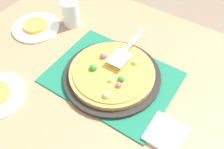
{
  "coord_description": "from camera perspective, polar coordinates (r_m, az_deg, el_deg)",
  "views": [
    {
      "loc": [
        -0.33,
        0.51,
        1.5
      ],
      "look_at": [
        0.0,
        0.0,
        0.77
      ],
      "focal_mm": 39.36,
      "sensor_mm": 36.0,
      "label": 1
    }
  ],
  "objects": [
    {
      "name": "dining_table",
      "position": [
        1.05,
        0.0,
        -4.48
      ],
      "size": [
        1.4,
        1.0,
        0.75
      ],
      "color": "#9E7A56",
      "rests_on": "ground_plane"
    },
    {
      "name": "pizza_pan",
      "position": [
        0.96,
        0.0,
        -0.27
      ],
      "size": [
        0.38,
        0.38,
        0.01
      ],
      "primitive_type": "cylinder",
      "color": "black",
      "rests_on": "placemat"
    },
    {
      "name": "cup_corner",
      "position": [
        1.18,
        -9.61,
        13.88
      ],
      "size": [
        0.08,
        0.08,
        0.12
      ],
      "primitive_type": "cylinder",
      "color": "white",
      "rests_on": "dining_table"
    },
    {
      "name": "pizza_server",
      "position": [
        0.97,
        3.23,
        5.59
      ],
      "size": [
        0.07,
        0.23,
        0.01
      ],
      "color": "silver",
      "rests_on": "pizza"
    },
    {
      "name": "placemat",
      "position": [
        0.96,
        0.0,
        -0.64
      ],
      "size": [
        0.48,
        0.36,
        0.01
      ],
      "primitive_type": "cube",
      "color": "#196B4C",
      "rests_on": "dining_table"
    },
    {
      "name": "plate_near_left",
      "position": [
        1.23,
        -17.23,
        10.41
      ],
      "size": [
        0.22,
        0.22,
        0.01
      ],
      "primitive_type": "cylinder",
      "color": "white",
      "rests_on": "dining_table"
    },
    {
      "name": "pizza",
      "position": [
        0.94,
        -0.02,
        0.49
      ],
      "size": [
        0.33,
        0.33,
        0.05
      ],
      "color": "tan",
      "rests_on": "pizza_pan"
    },
    {
      "name": "napkin_stack",
      "position": [
        0.85,
        12.38,
        -13.28
      ],
      "size": [
        0.12,
        0.12,
        0.02
      ],
      "primitive_type": "cube",
      "color": "white",
      "rests_on": "dining_table"
    },
    {
      "name": "served_slice_left",
      "position": [
        1.22,
        -17.37,
        10.87
      ],
      "size": [
        0.11,
        0.11,
        0.02
      ],
      "primitive_type": "cylinder",
      "color": "gold",
      "rests_on": "plate_near_left"
    }
  ]
}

